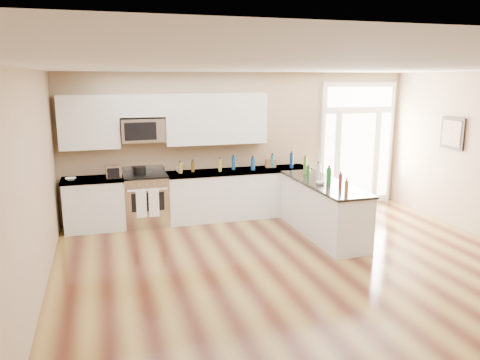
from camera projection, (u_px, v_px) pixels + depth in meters
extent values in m
plane|color=#481F14|center=(334.00, 297.00, 5.86)|extent=(8.00, 8.00, 0.00)
plane|color=tan|center=(242.00, 144.00, 9.31)|extent=(7.00, 0.00, 7.00)
plane|color=tan|center=(19.00, 212.00, 4.59)|extent=(0.00, 8.00, 8.00)
plane|color=white|center=(345.00, 68.00, 5.26)|extent=(8.00, 8.00, 0.00)
cube|color=silver|center=(95.00, 205.00, 8.42)|extent=(1.06, 0.62, 0.90)
cube|color=black|center=(96.00, 226.00, 8.51)|extent=(1.02, 0.52, 0.10)
cube|color=black|center=(93.00, 179.00, 8.32)|extent=(1.10, 0.66, 0.04)
cube|color=silver|center=(239.00, 194.00, 9.18)|extent=(2.81, 0.62, 0.90)
cube|color=black|center=(239.00, 214.00, 9.26)|extent=(2.77, 0.52, 0.10)
cube|color=black|center=(239.00, 171.00, 9.07)|extent=(2.85, 0.66, 0.04)
cube|color=silver|center=(322.00, 210.00, 8.12)|extent=(0.65, 2.28, 0.90)
cube|color=black|center=(322.00, 232.00, 8.20)|extent=(0.61, 2.18, 0.10)
cube|color=black|center=(323.00, 183.00, 8.02)|extent=(0.69, 2.32, 0.04)
cube|color=silver|center=(89.00, 122.00, 8.24)|extent=(1.04, 0.33, 0.95)
cube|color=silver|center=(216.00, 119.00, 8.88)|extent=(1.94, 0.33, 0.95)
cube|color=silver|center=(142.00, 106.00, 8.44)|extent=(0.82, 0.33, 0.40)
cube|color=silver|center=(143.00, 130.00, 8.50)|extent=(0.78, 0.40, 0.42)
cube|color=black|center=(141.00, 131.00, 8.29)|extent=(0.56, 0.01, 0.32)
cube|color=white|center=(357.00, 144.00, 10.00)|extent=(1.70, 0.08, 2.60)
cube|color=white|center=(357.00, 156.00, 10.01)|extent=(0.78, 0.02, 1.80)
cube|color=white|center=(329.00, 158.00, 9.82)|extent=(0.22, 0.02, 1.80)
cube|color=white|center=(384.00, 155.00, 10.19)|extent=(0.22, 0.02, 1.80)
cube|color=white|center=(360.00, 97.00, 9.74)|extent=(1.50, 0.02, 0.40)
cube|color=black|center=(453.00, 133.00, 8.52)|extent=(0.04, 0.58, 0.58)
cube|color=brown|center=(452.00, 133.00, 8.52)|extent=(0.01, 0.46, 0.46)
cube|color=silver|center=(146.00, 201.00, 8.67)|extent=(0.79, 0.65, 0.92)
cube|color=black|center=(145.00, 176.00, 8.57)|extent=(0.79, 0.60, 0.03)
cube|color=silver|center=(144.00, 169.00, 8.84)|extent=(0.79, 0.04, 0.14)
cube|color=black|center=(148.00, 202.00, 8.35)|extent=(0.58, 0.01, 0.34)
cylinder|color=silver|center=(148.00, 190.00, 8.28)|extent=(0.70, 0.02, 0.02)
cube|color=white|center=(141.00, 204.00, 8.29)|extent=(0.18, 0.02, 0.50)
cube|color=white|center=(154.00, 203.00, 8.35)|extent=(0.18, 0.02, 0.50)
cylinder|color=black|center=(140.00, 170.00, 8.56)|extent=(0.25, 0.25, 0.17)
cube|color=silver|center=(113.00, 172.00, 8.32)|extent=(0.29, 0.24, 0.23)
cube|color=brown|center=(271.00, 163.00, 9.34)|extent=(0.22, 0.18, 0.17)
imported|color=white|center=(71.00, 179.00, 8.15)|extent=(0.20, 0.20, 0.05)
imported|color=white|center=(320.00, 183.00, 7.83)|extent=(0.20, 0.20, 0.05)
imported|color=white|center=(179.00, 170.00, 8.84)|extent=(0.13, 0.13, 0.09)
cylinder|color=#19591E|center=(308.00, 172.00, 8.40)|extent=(0.07, 0.07, 0.20)
cylinder|color=navy|center=(253.00, 164.00, 9.04)|extent=(0.08, 0.08, 0.24)
cylinder|color=brown|center=(346.00, 187.00, 7.20)|extent=(0.06, 0.06, 0.20)
cylinder|color=olive|center=(220.00, 165.00, 8.89)|extent=(0.07, 0.07, 0.24)
cylinder|color=#26727F|center=(272.00, 161.00, 9.29)|extent=(0.07, 0.07, 0.25)
cylinder|color=#591919|center=(340.00, 181.00, 7.49)|extent=(0.06, 0.06, 0.25)
cylinder|color=#B2B2B7|center=(318.00, 172.00, 8.07)|extent=(0.07, 0.07, 0.31)
cylinder|color=navy|center=(292.00, 160.00, 9.25)|extent=(0.07, 0.07, 0.30)
cylinder|color=#3F7226|center=(305.00, 166.00, 8.69)|extent=(0.06, 0.06, 0.30)
cylinder|color=#19591E|center=(329.00, 176.00, 7.80)|extent=(0.08, 0.08, 0.29)
cylinder|color=navy|center=(233.00, 163.00, 9.08)|extent=(0.07, 0.07, 0.26)
cylinder|color=brown|center=(193.00, 167.00, 8.88)|extent=(0.06, 0.06, 0.20)
cylinder|color=olive|center=(180.00, 168.00, 8.74)|extent=(0.08, 0.08, 0.20)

